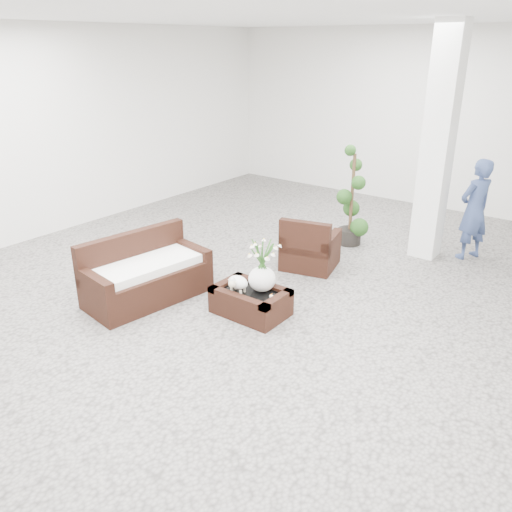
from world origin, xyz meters
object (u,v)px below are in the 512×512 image
Objects in this scene: armchair at (311,241)px; loveseat at (147,269)px; topiary at (352,197)px; coffee_table at (251,302)px.

loveseat reaches higher than armchair.
armchair is at bearing -18.52° from loveseat.
topiary reaches higher than armchair.
coffee_table is 0.56× the size of loveseat.
coffee_table is 3.04m from topiary.
armchair is at bearing 96.58° from coffee_table.
topiary is (0.01, 1.24, 0.41)m from armchair.
armchair is 0.50× the size of topiary.
loveseat reaches higher than coffee_table.
loveseat is at bearing 48.90° from armchair.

